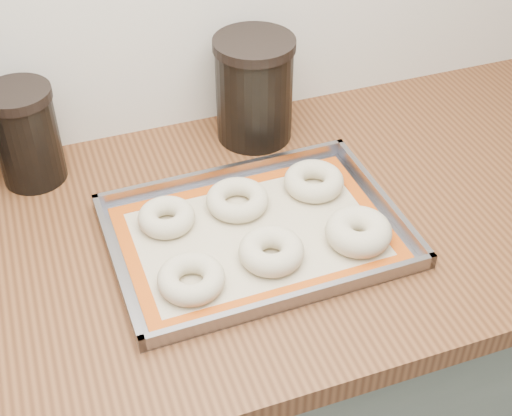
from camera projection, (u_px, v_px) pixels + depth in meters
name	position (u px, v px, depth m)	size (l,w,h in m)	color
cabinet	(201.00, 408.00, 1.44)	(3.00, 0.65, 0.86)	slate
countertop	(187.00, 247.00, 1.15)	(3.06, 0.68, 0.04)	brown
baking_tray	(256.00, 233.00, 1.14)	(0.47, 0.34, 0.03)	gray
baking_mat	(256.00, 234.00, 1.14)	(0.42, 0.30, 0.00)	#C6B793
bagel_front_left	(191.00, 279.00, 1.04)	(0.10, 0.10, 0.03)	beige
bagel_front_mid	(271.00, 251.00, 1.08)	(0.10, 0.10, 0.04)	beige
bagel_front_right	(359.00, 232.00, 1.11)	(0.10, 0.10, 0.04)	beige
bagel_back_left	(166.00, 217.00, 1.15)	(0.09, 0.09, 0.03)	beige
bagel_back_mid	(237.00, 200.00, 1.18)	(0.10, 0.10, 0.03)	beige
bagel_back_right	(314.00, 181.00, 1.22)	(0.10, 0.10, 0.03)	beige
canister_mid	(26.00, 135.00, 1.21)	(0.11, 0.11, 0.18)	black
canister_right	(254.00, 89.00, 1.30)	(0.15, 0.15, 0.20)	black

